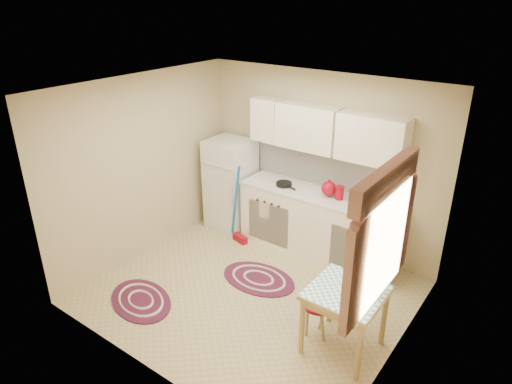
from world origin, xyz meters
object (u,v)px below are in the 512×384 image
table (344,320)px  stool (317,319)px  fridge (231,184)px  base_cabinets (317,225)px

table → stool: 0.34m
fridge → table: size_ratio=1.94×
fridge → stool: fridge is taller
base_cabinets → stool: 1.74m
base_cabinets → table: (1.16, -1.52, -0.08)m
base_cabinets → table: 1.91m
table → stool: table is taller
base_cabinets → table: bearing=-52.7°
base_cabinets → stool: bearing=-60.5°
fridge → stool: size_ratio=3.33×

